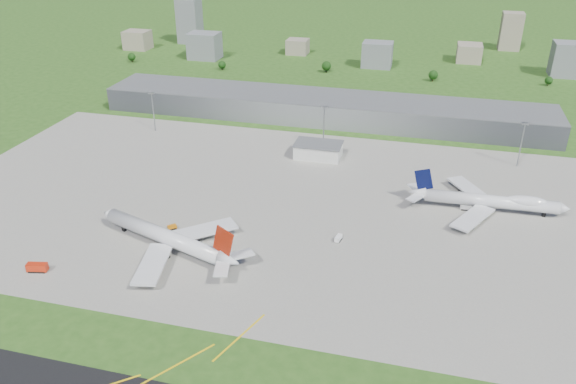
% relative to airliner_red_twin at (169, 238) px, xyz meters
% --- Properties ---
extents(ground, '(1400.00, 1400.00, 0.00)m').
position_rel_airliner_red_twin_xyz_m(ground, '(31.08, 161.33, -5.63)').
color(ground, '#2B5219').
rests_on(ground, ground).
extents(apron, '(360.00, 190.00, 0.08)m').
position_rel_airliner_red_twin_xyz_m(apron, '(41.08, 51.33, -5.59)').
color(apron, gray).
rests_on(apron, ground).
extents(terminal, '(300.00, 42.00, 15.00)m').
position_rel_airliner_red_twin_xyz_m(terminal, '(31.08, 176.33, 1.87)').
color(terminal, slate).
rests_on(terminal, ground).
extents(ops_building, '(26.00, 16.00, 8.00)m').
position_rel_airliner_red_twin_xyz_m(ops_building, '(41.08, 111.33, -1.63)').
color(ops_building, silver).
rests_on(ops_building, ground).
extents(mast_west, '(3.50, 2.00, 25.90)m').
position_rel_airliner_red_twin_xyz_m(mast_west, '(-68.92, 126.33, 12.08)').
color(mast_west, gray).
rests_on(mast_west, ground).
extents(mast_center, '(3.50, 2.00, 25.90)m').
position_rel_airliner_red_twin_xyz_m(mast_center, '(41.08, 126.33, 12.08)').
color(mast_center, gray).
rests_on(mast_center, ground).
extents(mast_east, '(3.50, 2.00, 25.90)m').
position_rel_airliner_red_twin_xyz_m(mast_east, '(151.08, 126.33, 12.08)').
color(mast_east, gray).
rests_on(mast_east, ground).
extents(airliner_red_twin, '(74.74, 56.82, 21.13)m').
position_rel_airliner_red_twin_xyz_m(airliner_red_twin, '(0.00, 0.00, 0.00)').
color(airliner_red_twin, silver).
rests_on(airliner_red_twin, ground).
extents(airliner_blue_quad, '(73.34, 57.59, 19.17)m').
position_rel_airliner_red_twin_xyz_m(airliner_blue_quad, '(132.92, 68.71, -0.30)').
color(airliner_blue_quad, silver).
rests_on(airliner_blue_quad, ground).
extents(fire_truck, '(8.46, 4.64, 3.55)m').
position_rel_airliner_red_twin_xyz_m(fire_truck, '(-44.07, -27.53, -3.86)').
color(fire_truck, red).
rests_on(fire_truck, ground).
extents(tug_yellow, '(4.37, 4.27, 1.91)m').
position_rel_airliner_red_twin_xyz_m(tug_yellow, '(-6.13, 15.76, -4.64)').
color(tug_yellow, orange).
rests_on(tug_yellow, ground).
extents(van_white_near, '(2.89, 4.99, 2.41)m').
position_rel_airliner_red_twin_xyz_m(van_white_near, '(67.97, 24.65, -4.41)').
color(van_white_near, white).
rests_on(van_white_near, ground).
extents(van_white_far, '(5.22, 2.71, 2.62)m').
position_rel_airliner_red_twin_xyz_m(van_white_far, '(122.14, 67.21, -4.31)').
color(van_white_far, silver).
rests_on(van_white_far, ground).
extents(bldg_far_w, '(24.00, 20.00, 18.00)m').
position_rel_airliner_red_twin_xyz_m(bldg_far_w, '(-188.92, 331.33, 3.37)').
color(bldg_far_w, gray).
rests_on(bldg_far_w, ground).
extents(bldg_w, '(28.00, 22.00, 24.00)m').
position_rel_airliner_red_twin_xyz_m(bldg_w, '(-108.92, 311.33, 6.37)').
color(bldg_w, slate).
rests_on(bldg_w, ground).
extents(bldg_cw, '(20.00, 18.00, 14.00)m').
position_rel_airliner_red_twin_xyz_m(bldg_cw, '(-28.92, 351.33, 1.37)').
color(bldg_cw, gray).
rests_on(bldg_cw, ground).
extents(bldg_c, '(26.00, 20.00, 22.00)m').
position_rel_airliner_red_twin_xyz_m(bldg_c, '(51.08, 321.33, 5.37)').
color(bldg_c, slate).
rests_on(bldg_c, ground).
extents(bldg_ce, '(22.00, 24.00, 16.00)m').
position_rel_airliner_red_twin_xyz_m(bldg_ce, '(131.08, 361.33, 2.37)').
color(bldg_ce, gray).
rests_on(bldg_ce, ground).
extents(bldg_e, '(30.00, 22.00, 28.00)m').
position_rel_airliner_red_twin_xyz_m(bldg_e, '(211.08, 331.33, 8.37)').
color(bldg_e, slate).
rests_on(bldg_e, ground).
extents(bldg_tall_w, '(22.00, 20.00, 44.00)m').
position_rel_airliner_red_twin_xyz_m(bldg_tall_w, '(-148.92, 371.33, 16.37)').
color(bldg_tall_w, slate).
rests_on(bldg_tall_w, ground).
extents(bldg_tall_e, '(20.00, 18.00, 36.00)m').
position_rel_airliner_red_twin_xyz_m(bldg_tall_e, '(171.08, 421.33, 12.37)').
color(bldg_tall_e, gray).
rests_on(bldg_tall_e, ground).
extents(tree_far_w, '(7.20, 7.20, 8.80)m').
position_rel_airliner_red_twin_xyz_m(tree_far_w, '(-168.92, 281.33, -0.44)').
color(tree_far_w, '#382314').
rests_on(tree_far_w, ground).
extents(tree_w, '(6.75, 6.75, 8.25)m').
position_rel_airliner_red_twin_xyz_m(tree_w, '(-78.92, 276.33, -0.77)').
color(tree_w, '#382314').
rests_on(tree_w, ground).
extents(tree_c, '(8.10, 8.10, 9.90)m').
position_rel_airliner_red_twin_xyz_m(tree_c, '(11.08, 291.33, 0.21)').
color(tree_c, '#382314').
rests_on(tree_c, ground).
extents(tree_e, '(7.65, 7.65, 9.35)m').
position_rel_airliner_red_twin_xyz_m(tree_e, '(101.08, 286.33, -0.12)').
color(tree_e, '#382314').
rests_on(tree_e, ground).
extents(tree_far_e, '(6.30, 6.30, 7.70)m').
position_rel_airliner_red_twin_xyz_m(tree_far_e, '(191.08, 296.33, -1.10)').
color(tree_far_e, '#382314').
rests_on(tree_far_e, ground).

